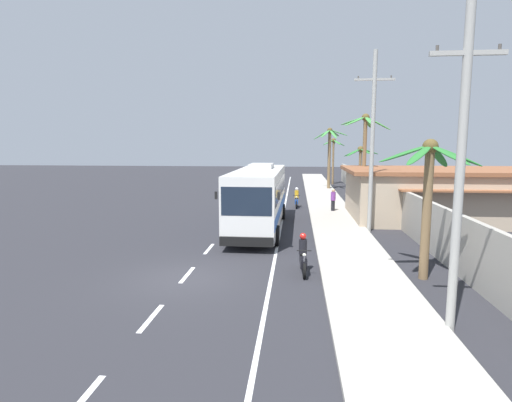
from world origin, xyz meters
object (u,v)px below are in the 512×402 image
(pedestrian_near_kerb, at_px, (333,199))
(motorcycle_beside_bus, at_px, (297,199))
(palm_farthest, at_px, (329,147))
(palm_second, at_px, (360,159))
(utility_pole_mid, at_px, (372,140))
(motorcycle_trailing, at_px, (303,257))
(coach_bus_foreground, at_px, (259,196))
(palm_fourth, at_px, (365,142))
(palm_nearest, at_px, (428,181))
(palm_third, at_px, (333,150))
(utility_pole_nearest, at_px, (460,167))
(roadside_building, at_px, (462,194))

(pedestrian_near_kerb, bearing_deg, motorcycle_beside_bus, 5.51)
(pedestrian_near_kerb, relative_size, palm_farthest, 0.24)
(palm_second, bearing_deg, utility_pole_mid, -95.99)
(motorcycle_trailing, xyz_separation_m, palm_second, (5.44, 22.23, 3.07))
(coach_bus_foreground, bearing_deg, motorcycle_trailing, -73.48)
(pedestrian_near_kerb, bearing_deg, utility_pole_mid, 148.39)
(palm_second, relative_size, palm_fourth, 0.67)
(palm_nearest, xyz_separation_m, palm_third, (-0.22, 37.69, 0.63))
(palm_second, bearing_deg, utility_pole_nearest, -93.17)
(palm_third, distance_m, palm_fourth, 22.08)
(utility_pole_nearest, xyz_separation_m, palm_nearest, (0.58, 4.48, -0.76))
(utility_pole_nearest, distance_m, palm_nearest, 4.58)
(utility_pole_mid, bearing_deg, coach_bus_foreground, 179.09)
(roadside_building, bearing_deg, pedestrian_near_kerb, 164.72)
(utility_pole_nearest, xyz_separation_m, palm_third, (0.37, 42.17, -0.14))
(palm_nearest, distance_m, palm_fourth, 15.69)
(coach_bus_foreground, bearing_deg, motorcycle_beside_bus, 75.71)
(utility_pole_mid, height_order, palm_farthest, utility_pole_mid)
(utility_pole_mid, distance_m, palm_farthest, 22.76)
(motorcycle_trailing, distance_m, utility_pole_mid, 10.35)
(pedestrian_near_kerb, bearing_deg, palm_nearest, 143.17)
(palm_second, height_order, roadside_building, palm_second)
(palm_nearest, relative_size, palm_fourth, 0.72)
(utility_pole_nearest, distance_m, palm_third, 42.17)
(pedestrian_near_kerb, relative_size, utility_pole_nearest, 0.19)
(roadside_building, bearing_deg, palm_third, 104.67)
(palm_third, bearing_deg, motorcycle_beside_bus, -102.80)
(motorcycle_beside_bus, xyz_separation_m, motorcycle_trailing, (0.26, -17.25, -0.01))
(palm_third, bearing_deg, palm_second, -85.74)
(palm_third, bearing_deg, palm_nearest, -89.67)
(palm_second, distance_m, palm_fourth, 7.13)
(palm_second, height_order, palm_farthest, palm_farthest)
(palm_farthest, bearing_deg, roadside_building, -67.97)
(motorcycle_beside_bus, bearing_deg, coach_bus_foreground, -104.29)
(palm_nearest, height_order, palm_second, palm_nearest)
(motorcycle_trailing, distance_m, pedestrian_near_kerb, 15.18)
(palm_third, relative_size, roadside_building, 0.38)
(coach_bus_foreground, relative_size, palm_fourth, 1.61)
(utility_pole_mid, bearing_deg, palm_third, 89.35)
(pedestrian_near_kerb, bearing_deg, palm_second, -66.94)
(motorcycle_beside_bus, relative_size, roadside_building, 0.13)
(palm_farthest, bearing_deg, palm_fourth, -85.24)
(utility_pole_nearest, relative_size, palm_farthest, 1.25)
(pedestrian_near_kerb, height_order, roadside_building, roadside_building)
(utility_pole_mid, distance_m, roadside_building, 8.84)
(coach_bus_foreground, height_order, utility_pole_mid, utility_pole_mid)
(coach_bus_foreground, xyz_separation_m, utility_pole_nearest, (6.45, -13.23, 2.47))
(motorcycle_beside_bus, distance_m, palm_fourth, 6.97)
(utility_pole_nearest, relative_size, palm_third, 1.48)
(palm_farthest, bearing_deg, palm_nearest, -87.83)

